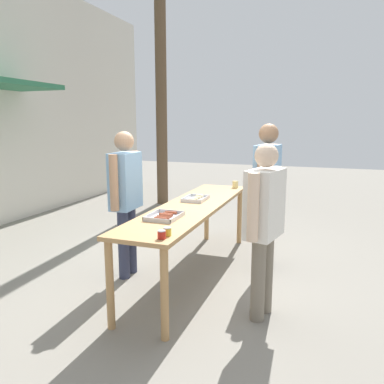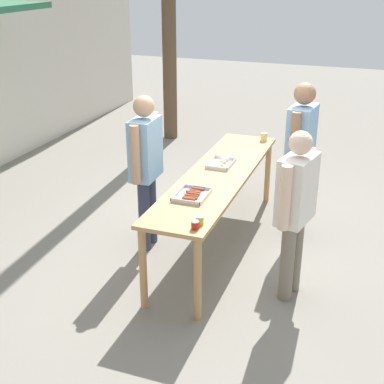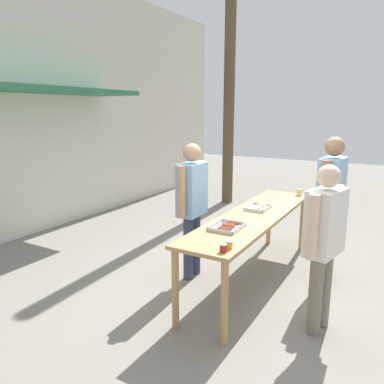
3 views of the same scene
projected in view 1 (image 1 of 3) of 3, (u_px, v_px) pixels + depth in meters
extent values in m
plane|color=gray|center=(192.00, 274.00, 4.51)|extent=(24.00, 24.00, 0.00)
cube|color=tan|center=(192.00, 206.00, 4.35)|extent=(2.88, 0.65, 0.04)
cylinder|color=tan|center=(165.00, 294.00, 3.07)|extent=(0.07, 0.07, 0.82)
cylinder|color=tan|center=(240.00, 217.00, 5.61)|extent=(0.07, 0.07, 0.82)
cylinder|color=tan|center=(110.00, 285.00, 3.25)|extent=(0.07, 0.07, 0.82)
cylinder|color=tan|center=(207.00, 214.00, 5.79)|extent=(0.07, 0.07, 0.82)
cube|color=silver|center=(164.00, 218.00, 3.73)|extent=(0.38, 0.30, 0.01)
cube|color=silver|center=(178.00, 217.00, 3.68)|extent=(0.38, 0.01, 0.03)
cube|color=silver|center=(151.00, 214.00, 3.78)|extent=(0.38, 0.01, 0.03)
cube|color=silver|center=(156.00, 220.00, 3.56)|extent=(0.01, 0.30, 0.03)
cube|color=silver|center=(172.00, 212.00, 3.90)|extent=(0.01, 0.30, 0.03)
cylinder|color=brown|center=(159.00, 220.00, 3.59)|extent=(0.03, 0.12, 0.02)
cylinder|color=brown|center=(160.00, 219.00, 3.63)|extent=(0.04, 0.13, 0.03)
cylinder|color=brown|center=(162.00, 218.00, 3.67)|extent=(0.04, 0.14, 0.02)
cylinder|color=brown|center=(164.00, 217.00, 3.71)|extent=(0.03, 0.14, 0.02)
cylinder|color=brown|center=(166.00, 216.00, 3.75)|extent=(0.03, 0.12, 0.03)
cylinder|color=brown|center=(166.00, 214.00, 3.79)|extent=(0.04, 0.15, 0.03)
cylinder|color=brown|center=(168.00, 214.00, 3.84)|extent=(0.03, 0.11, 0.02)
cylinder|color=brown|center=(171.00, 213.00, 3.87)|extent=(0.03, 0.13, 0.03)
cube|color=silver|center=(196.00, 200.00, 4.60)|extent=(0.37, 0.26, 0.01)
cube|color=silver|center=(205.00, 199.00, 4.56)|extent=(0.37, 0.01, 0.03)
cube|color=silver|center=(186.00, 197.00, 4.64)|extent=(0.37, 0.01, 0.03)
cube|color=silver|center=(191.00, 201.00, 4.43)|extent=(0.01, 0.26, 0.03)
cube|color=silver|center=(200.00, 195.00, 4.76)|extent=(0.01, 0.26, 0.03)
ellipsoid|color=beige|center=(192.00, 200.00, 4.48)|extent=(0.06, 0.10, 0.04)
ellipsoid|color=beige|center=(195.00, 199.00, 4.56)|extent=(0.06, 0.10, 0.04)
ellipsoid|color=beige|center=(198.00, 197.00, 4.63)|extent=(0.05, 0.09, 0.04)
ellipsoid|color=beige|center=(199.00, 196.00, 4.71)|extent=(0.07, 0.11, 0.05)
cylinder|color=#B22319|center=(162.00, 235.00, 3.07)|extent=(0.07, 0.07, 0.06)
cylinder|color=#B2B2B7|center=(162.00, 231.00, 3.06)|extent=(0.07, 0.07, 0.01)
cylinder|color=gold|center=(167.00, 232.00, 3.15)|extent=(0.07, 0.07, 0.06)
cylinder|color=#B2B2B7|center=(167.00, 228.00, 3.15)|extent=(0.07, 0.07, 0.01)
cylinder|color=#DBC67A|center=(235.00, 184.00, 5.47)|extent=(0.08, 0.08, 0.10)
cylinder|color=#333851|center=(124.00, 244.00, 4.33)|extent=(0.13, 0.13, 0.82)
cylinder|color=#333851|center=(131.00, 240.00, 4.50)|extent=(0.13, 0.13, 0.82)
cube|color=#84B2DB|center=(125.00, 181.00, 4.28)|extent=(0.43, 0.25, 0.65)
sphere|color=tan|center=(124.00, 141.00, 4.20)|extent=(0.22, 0.22, 0.22)
cylinder|color=tan|center=(114.00, 183.00, 4.04)|extent=(0.09, 0.09, 0.61)
cylinder|color=tan|center=(135.00, 176.00, 4.52)|extent=(0.09, 0.09, 0.61)
cylinder|color=#756B5B|center=(266.00, 273.00, 3.56)|extent=(0.13, 0.13, 0.78)
cylinder|color=#756B5B|center=(258.00, 280.00, 3.39)|extent=(0.13, 0.13, 0.78)
cube|color=silver|center=(265.00, 203.00, 3.35)|extent=(0.48, 0.33, 0.62)
sphere|color=beige|center=(267.00, 156.00, 3.27)|extent=(0.21, 0.21, 0.21)
cylinder|color=beige|center=(275.00, 197.00, 3.57)|extent=(0.10, 0.10, 0.58)
cylinder|color=beige|center=(253.00, 207.00, 3.12)|extent=(0.10, 0.10, 0.58)
cylinder|color=#232328|center=(267.00, 233.00, 4.72)|extent=(0.13, 0.13, 0.86)
cylinder|color=#232328|center=(263.00, 237.00, 4.54)|extent=(0.13, 0.13, 0.86)
cube|color=#84B2DB|center=(267.00, 173.00, 4.49)|extent=(0.46, 0.28, 0.68)
sphere|color=#936B4C|center=(269.00, 133.00, 4.40)|extent=(0.23, 0.23, 0.23)
cylinder|color=#936B4C|center=(273.00, 169.00, 4.72)|extent=(0.10, 0.10, 0.65)
cylinder|color=#936B4C|center=(261.00, 175.00, 4.25)|extent=(0.10, 0.10, 0.65)
cylinder|color=brown|center=(161.00, 63.00, 7.93)|extent=(0.24, 0.24, 6.09)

